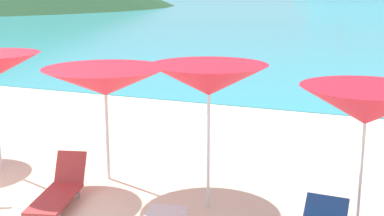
{
  "coord_description": "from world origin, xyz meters",
  "views": [
    {
      "loc": [
        5.97,
        -5.42,
        3.47
      ],
      "look_at": [
        2.32,
        3.64,
        1.2
      ],
      "focal_mm": 48.47,
      "sensor_mm": 36.0,
      "label": 1
    }
  ],
  "objects": [
    {
      "name": "lounge_chair_5",
      "position": [
        1.0,
        1.12,
        0.27
      ],
      "size": [
        0.92,
        1.65,
        0.71
      ],
      "rotation": [
        0.0,
        0.0,
        0.26
      ],
      "color": "#A53333",
      "rests_on": "ground_plane"
    },
    {
      "name": "umbrella_7",
      "position": [
        5.6,
        1.96,
        1.88
      ],
      "size": [
        2.04,
        2.04,
        2.15
      ],
      "color": "silver",
      "rests_on": "ground_plane"
    },
    {
      "name": "umbrella_5",
      "position": [
        1.13,
        2.45,
        1.84
      ],
      "size": [
        2.31,
        2.31,
        2.09
      ],
      "color": "silver",
      "rests_on": "ground_plane"
    },
    {
      "name": "ground_plane",
      "position": [
        0.0,
        10.0,
        -0.15
      ],
      "size": [
        50.0,
        100.0,
        0.3
      ],
      "primitive_type": "cube",
      "color": "beige"
    },
    {
      "name": "umbrella_6",
      "position": [
        3.29,
        1.91,
        2.1
      ],
      "size": [
        1.96,
        1.96,
        2.34
      ],
      "color": "silver",
      "rests_on": "ground_plane"
    }
  ]
}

